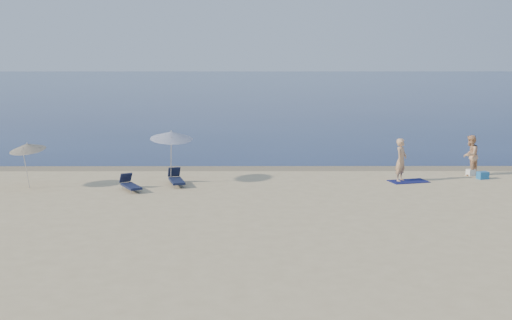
{
  "coord_description": "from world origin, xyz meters",
  "views": [
    {
      "loc": [
        -3.8,
        -12.48,
        5.83
      ],
      "look_at": [
        -3.72,
        16.0,
        1.0
      ],
      "focal_mm": 45.0,
      "sensor_mm": 36.0,
      "label": 1
    }
  ],
  "objects_px": {
    "person_left": "(401,160)",
    "person_right": "(470,155)",
    "umbrella_near": "(171,135)",
    "blue_cooler": "(483,175)"
  },
  "relations": [
    {
      "from": "person_left",
      "to": "person_right",
      "type": "bearing_deg",
      "value": -34.45
    },
    {
      "from": "person_left",
      "to": "umbrella_near",
      "type": "distance_m",
      "value": 10.43
    },
    {
      "from": "umbrella_near",
      "to": "person_left",
      "type": "bearing_deg",
      "value": -18.69
    },
    {
      "from": "person_left",
      "to": "blue_cooler",
      "type": "distance_m",
      "value": 4.05
    },
    {
      "from": "person_right",
      "to": "umbrella_near",
      "type": "height_order",
      "value": "umbrella_near"
    },
    {
      "from": "person_right",
      "to": "person_left",
      "type": "bearing_deg",
      "value": -31.45
    },
    {
      "from": "blue_cooler",
      "to": "person_left",
      "type": "bearing_deg",
      "value": 170.54
    },
    {
      "from": "person_left",
      "to": "person_right",
      "type": "distance_m",
      "value": 3.9
    },
    {
      "from": "person_left",
      "to": "blue_cooler",
      "type": "relative_size",
      "value": 4.09
    },
    {
      "from": "person_left",
      "to": "blue_cooler",
      "type": "height_order",
      "value": "person_left"
    }
  ]
}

